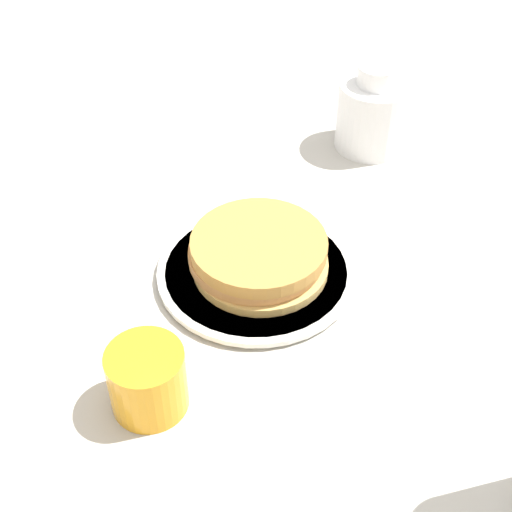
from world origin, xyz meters
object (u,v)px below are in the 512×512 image
(cream_jug, at_px, (373,113))
(pancake_stack, at_px, (258,254))
(plate, at_px, (256,272))
(juice_glass, at_px, (147,380))

(cream_jug, bearing_deg, pancake_stack, -3.18)
(plate, distance_m, juice_glass, 0.22)
(juice_glass, relative_size, cream_jug, 0.60)
(plate, xyz_separation_m, cream_jug, (-0.34, 0.02, 0.05))
(plate, bearing_deg, juice_glass, -2.31)
(juice_glass, xyz_separation_m, cream_jug, (-0.55, 0.03, 0.02))
(juice_glass, height_order, cream_jug, cream_jug)
(plate, bearing_deg, cream_jug, 176.76)
(plate, distance_m, pancake_stack, 0.03)
(juice_glass, distance_m, cream_jug, 0.55)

